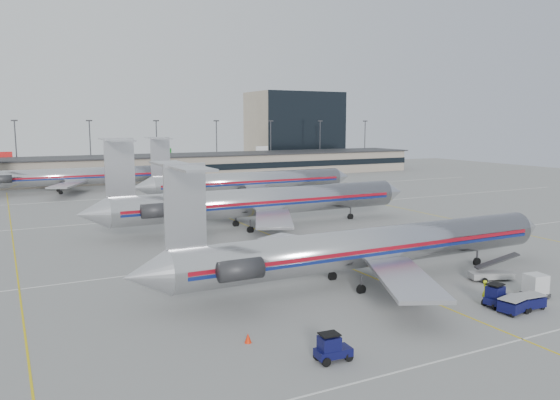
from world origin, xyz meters
TOP-DOWN VIEW (x-y plane):
  - ground at (0.00, 0.00)m, footprint 260.00×260.00m
  - apron_markings at (0.00, 10.00)m, footprint 160.00×0.15m
  - terminal at (0.00, 97.97)m, footprint 162.00×17.00m
  - light_mast_row at (0.00, 112.00)m, footprint 163.60×0.40m
  - distant_building at (62.00, 128.00)m, footprint 30.00×20.00m
  - jet_foreground at (-1.88, -2.41)m, footprint 44.52×26.21m
  - jet_second_row at (0.51, 26.07)m, footprint 49.06×28.89m
  - jet_third_row at (10.59, 52.35)m, footprint 44.57×27.42m
  - jet_back_row at (-18.20, 79.66)m, footprint 42.81×26.33m
  - tug_left at (-13.40, -15.00)m, footprint 2.31×1.25m
  - tug_center at (3.75, -12.47)m, footprint 2.52×1.60m
  - cart_inner at (5.68, -14.05)m, footprint 2.18×1.57m
  - cart_outer at (3.65, -14.16)m, footprint 2.44×1.91m
  - uld_container at (8.53, -12.32)m, footprint 2.06×1.79m
  - belt_loader at (9.36, -7.00)m, footprint 4.82×2.77m
  - ramp_worker_near at (3.72, -11.35)m, footprint 0.80×0.81m
  - ramp_worker_far at (8.82, -11.31)m, footprint 1.01×0.96m
  - cone_right at (8.68, -12.10)m, footprint 0.43×0.43m
  - cone_left at (-16.80, -10.03)m, footprint 0.59×0.59m

SIDE VIEW (x-z plane):
  - ground at x=0.00m, z-range 0.00..0.00m
  - apron_markings at x=0.00m, z-range 0.00..0.02m
  - cone_right at x=8.68m, z-range 0.00..0.58m
  - cone_left at x=-16.80m, z-range 0.00..0.65m
  - cart_inner at x=5.68m, z-range 0.04..1.22m
  - cart_outer at x=3.65m, z-range 0.04..1.27m
  - belt_loader at x=9.36m, z-range -0.57..1.90m
  - ramp_worker_far at x=8.82m, z-range 0.00..1.64m
  - tug_left at x=-13.40m, z-range -0.08..1.75m
  - tug_center at x=3.75m, z-range -0.08..1.82m
  - ramp_worker_near at x=3.72m, z-range 0.00..1.88m
  - uld_container at x=8.53m, z-range 0.01..2.00m
  - terminal at x=0.00m, z-range 0.03..6.28m
  - jet_foreground at x=-1.88m, z-range -2.45..9.21m
  - jet_back_row at x=-18.20m, z-range -2.45..9.25m
  - jet_third_row at x=10.59m, z-range -2.56..9.63m
  - jet_second_row at x=0.51m, z-range -2.69..10.15m
  - light_mast_row at x=0.00m, z-range 0.94..16.22m
  - distant_building at x=62.00m, z-range 0.00..25.00m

